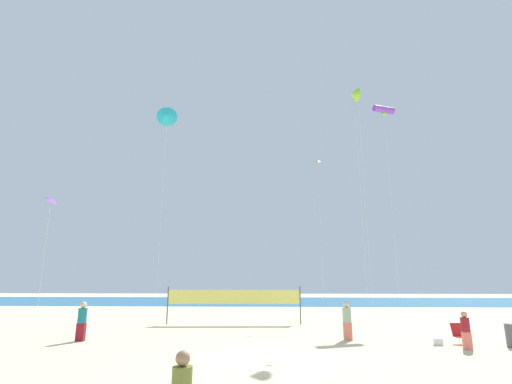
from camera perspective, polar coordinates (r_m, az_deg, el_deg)
name	(u,v)px	position (r m, az deg, el deg)	size (l,w,h in m)	color
ground_plane	(269,359)	(15.24, 1.96, -24.20)	(120.00, 120.00, 0.00)	beige
ocean_band	(271,301)	(50.94, 2.28, -16.40)	(120.00, 20.00, 0.01)	#1E6B99
beachgoer_maroon_shirt	(466,329)	(19.08, 29.51, -17.82)	(0.36, 0.36, 1.56)	#EA7260
beachgoer_teal_shirt	(82,320)	(20.75, -25.16, -17.35)	(0.42, 0.42, 1.82)	maroon
beachgoer_sage_shirt	(347,319)	(19.80, 13.81, -18.42)	(0.42, 0.42, 1.83)	#EA7260
folding_beach_chair	(459,333)	(20.59, 28.68, -18.47)	(0.52, 0.65, 0.89)	red
volleyball_net	(234,298)	(25.62, -3.37, -15.98)	(8.83, 0.56, 2.40)	#4C4C51
beach_handbag	(438,342)	(19.77, 26.18, -19.94)	(0.38, 0.19, 0.30)	white
kite_violet_diamond	(52,201)	(20.29, -28.88, -1.23)	(0.63, 0.63, 6.80)	silver
kite_violet_tube	(384,110)	(37.69, 19.01, 11.80)	(2.17, 1.32, 18.71)	silver
kite_cyan_delta	(167,116)	(34.20, -13.52, 11.29)	(1.83, 0.78, 17.76)	silver
kite_orange_diamond	(318,171)	(32.42, 9.55, 3.27)	(0.37, 0.38, 12.94)	silver
kite_lime_delta	(354,95)	(29.71, 14.85, 14.18)	(0.81, 1.14, 16.89)	silver
kite_black_diamond	(359,111)	(31.95, 15.54, 11.85)	(0.51, 0.51, 17.77)	silver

